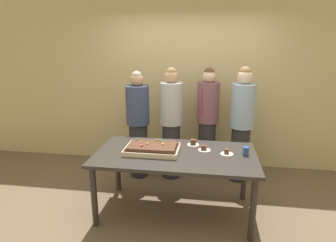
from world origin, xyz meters
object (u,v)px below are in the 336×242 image
(plated_slice_far_left, at_px, (204,149))
(person_serving_front, at_px, (138,124))
(plated_slice_near_left, at_px, (227,153))
(person_far_right_suit, at_px, (242,123))
(person_green_shirt_behind, at_px, (207,121))
(person_striped_tie_right, at_px, (171,122))
(cake_server_utensil, at_px, (160,143))
(drink_cup_nearest, at_px, (246,151))
(sheet_cake, at_px, (152,148))
(plated_slice_near_right, at_px, (193,143))
(party_table, at_px, (175,160))

(plated_slice_far_left, relative_size, person_serving_front, 0.09)
(plated_slice_near_left, height_order, person_far_right_suit, person_far_right_suit)
(plated_slice_near_left, bearing_deg, person_green_shirt_behind, 102.74)
(person_striped_tie_right, distance_m, person_far_right_suit, 1.03)
(person_serving_front, bearing_deg, cake_server_utensil, 12.95)
(plated_slice_near_left, bearing_deg, drink_cup_nearest, 2.92)
(cake_server_utensil, distance_m, person_serving_front, 0.74)
(plated_slice_far_left, height_order, drink_cup_nearest, drink_cup_nearest)
(plated_slice_near_left, height_order, person_green_shirt_behind, person_green_shirt_behind)
(person_green_shirt_behind, bearing_deg, sheet_cake, -0.02)
(plated_slice_near_left, relative_size, person_striped_tie_right, 0.09)
(plated_slice_near_left, distance_m, plated_slice_near_right, 0.48)
(party_table, bearing_deg, person_striped_tie_right, 100.91)
(party_table, relative_size, sheet_cake, 2.98)
(sheet_cake, height_order, person_serving_front, person_serving_front)
(party_table, xyz_separation_m, plated_slice_near_right, (0.19, 0.30, 0.11))
(plated_slice_far_left, bearing_deg, party_table, -157.79)
(plated_slice_near_left, distance_m, person_serving_front, 1.55)
(person_striped_tie_right, bearing_deg, person_far_right_suit, 98.41)
(sheet_cake, distance_m, plated_slice_near_right, 0.56)
(plated_slice_near_right, bearing_deg, person_striped_tie_right, 119.77)
(plated_slice_far_left, distance_m, person_striped_tie_right, 0.97)
(cake_server_utensil, xyz_separation_m, person_serving_front, (-0.44, 0.59, 0.06))
(plated_slice_near_left, height_order, person_striped_tie_right, person_striped_tie_right)
(party_table, height_order, drink_cup_nearest, drink_cup_nearest)
(drink_cup_nearest, bearing_deg, cake_server_utensil, 166.09)
(person_serving_front, distance_m, person_green_shirt_behind, 1.06)
(sheet_cake, distance_m, person_striped_tie_right, 0.96)
(person_far_right_suit, bearing_deg, plated_slice_near_left, 33.50)
(plated_slice_near_right, distance_m, drink_cup_nearest, 0.67)
(party_table, height_order, person_serving_front, person_serving_front)
(person_green_shirt_behind, height_order, person_striped_tie_right, person_striped_tie_right)
(drink_cup_nearest, bearing_deg, person_green_shirt_behind, 113.19)
(plated_slice_near_right, distance_m, person_green_shirt_behind, 0.86)
(party_table, xyz_separation_m, person_green_shirt_behind, (0.35, 1.14, 0.18))
(drink_cup_nearest, xyz_separation_m, person_green_shirt_behind, (-0.46, 1.08, 0.05))
(drink_cup_nearest, bearing_deg, person_striped_tie_right, 138.23)
(party_table, height_order, plated_slice_near_right, plated_slice_near_right)
(cake_server_utensil, xyz_separation_m, person_far_right_suit, (1.09, 0.68, 0.11))
(person_far_right_suit, bearing_deg, plated_slice_far_left, 17.50)
(plated_slice_near_left, distance_m, person_striped_tie_right, 1.20)
(plated_slice_far_left, bearing_deg, person_striped_tie_right, 122.27)
(party_table, relative_size, drink_cup_nearest, 18.97)
(plated_slice_near_left, bearing_deg, person_far_right_suit, 75.28)
(person_green_shirt_behind, distance_m, person_striped_tie_right, 0.57)
(plated_slice_far_left, relative_size, person_green_shirt_behind, 0.09)
(party_table, distance_m, cake_server_utensil, 0.41)
(sheet_cake, bearing_deg, person_serving_front, 113.76)
(cake_server_utensil, relative_size, person_serving_front, 0.12)
(cake_server_utensil, bearing_deg, plated_slice_near_right, -3.05)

